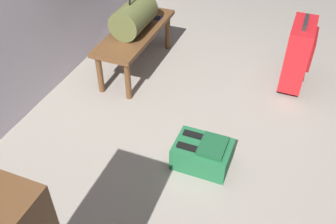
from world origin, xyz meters
The scene contains 6 objects.
ground_plane centered at (0.00, 0.00, 0.00)m, with size 6.60×6.60×0.00m, color gray.
bench centered at (0.72, 1.01, 0.33)m, with size 1.00×0.36×0.39m.
duffel_bag_olive centered at (0.71, 1.01, 0.52)m, with size 0.44×0.26×0.34m.
cell_phone centered at (1.00, 0.95, 0.39)m, with size 0.07×0.14×0.01m.
suitcase_upright_red centered at (0.96, -0.36, 0.32)m, with size 0.42×0.20×0.62m.
backpack_green centered at (-0.20, 0.09, 0.09)m, with size 0.28×0.38×0.21m.
Camera 1 is at (-1.92, -0.34, 1.95)m, focal length 39.94 mm.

